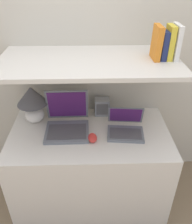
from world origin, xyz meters
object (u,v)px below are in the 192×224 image
(table_lamp, at_px, (32,101))
(router_box, at_px, (102,107))
(book_white, at_px, (176,42))
(book_orange, at_px, (157,43))
(computer_mouse, at_px, (92,138))
(laptop_small, at_px, (125,128))
(book_navy, at_px, (163,45))
(laptop_large, at_px, (67,122))
(book_yellow, at_px, (170,42))

(table_lamp, height_order, router_box, table_lamp)
(book_white, relative_size, book_orange, 1.03)
(computer_mouse, height_order, router_box, router_box)
(laptop_small, relative_size, book_white, 1.31)
(book_white, height_order, book_orange, book_white)
(book_navy, xyz_separation_m, book_orange, (-0.04, 0.00, 0.02))
(computer_mouse, distance_m, book_orange, 0.77)
(table_lamp, relative_size, router_box, 2.14)
(laptop_small, bearing_deg, computer_mouse, -160.09)
(book_white, distance_m, book_navy, 0.08)
(table_lamp, distance_m, book_orange, 0.99)
(laptop_large, bearing_deg, router_box, 36.17)
(book_navy, bearing_deg, computer_mouse, -160.05)
(router_box, bearing_deg, book_orange, -28.15)
(router_box, bearing_deg, table_lamp, -170.49)
(router_box, distance_m, book_yellow, 0.74)
(table_lamp, xyz_separation_m, router_box, (0.54, 0.09, -0.12))
(laptop_small, xyz_separation_m, book_navy, (0.21, 0.08, 0.60))
(table_lamp, bearing_deg, book_orange, -5.73)
(table_lamp, height_order, laptop_small, table_lamp)
(book_yellow, xyz_separation_m, book_navy, (-0.04, -0.00, -0.02))
(laptop_large, relative_size, router_box, 2.29)
(book_yellow, distance_m, book_orange, 0.08)
(book_yellow, relative_size, book_navy, 1.18)
(router_box, height_order, book_white, book_white)
(laptop_small, distance_m, computer_mouse, 0.26)
(laptop_small, bearing_deg, laptop_large, 172.87)
(book_navy, bearing_deg, table_lamp, 174.54)
(table_lamp, distance_m, laptop_large, 0.31)
(computer_mouse, xyz_separation_m, book_white, (0.54, 0.17, 0.63))
(table_lamp, distance_m, laptop_small, 0.74)
(computer_mouse, height_order, book_navy, book_navy)
(router_box, bearing_deg, book_white, -21.44)
(laptop_large, xyz_separation_m, computer_mouse, (0.19, -0.14, -0.04))
(laptop_small, bearing_deg, book_navy, 19.99)
(table_lamp, xyz_separation_m, book_orange, (0.87, -0.09, 0.46))
(computer_mouse, bearing_deg, book_yellow, 18.52)
(table_lamp, distance_m, book_navy, 1.02)
(laptop_large, distance_m, book_yellow, 0.91)
(laptop_large, relative_size, book_navy, 1.80)
(book_yellow, xyz_separation_m, book_orange, (-0.08, 0.00, -0.00))
(book_yellow, relative_size, book_orange, 1.00)
(laptop_large, distance_m, laptop_small, 0.44)
(table_lamp, distance_m, book_white, 1.10)
(table_lamp, xyz_separation_m, laptop_large, (0.27, -0.11, -0.13))
(laptop_small, height_order, book_yellow, book_yellow)
(laptop_small, bearing_deg, book_orange, 24.55)
(table_lamp, xyz_separation_m, book_white, (0.99, -0.09, 0.47))
(book_navy, distance_m, book_orange, 0.05)
(book_yellow, bearing_deg, table_lamp, 174.76)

